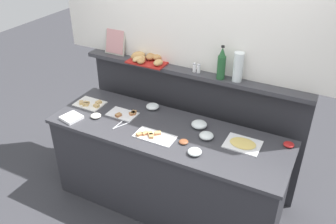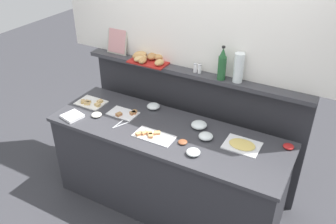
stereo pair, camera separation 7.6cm
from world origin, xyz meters
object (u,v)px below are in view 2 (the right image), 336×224
sandwich_platter_front (91,103)px  framed_picture (117,41)px  water_carafe (239,68)px  sandwich_platter_side (152,136)px  sandwich_platter_rear (124,113)px  cold_cuts_platter (242,145)px  salt_shaker (195,68)px  condiment_bowl_cream (183,142)px  bread_basket (148,58)px  glass_bowl_large (193,152)px  glass_bowl_medium (199,125)px  glass_bowl_small (206,136)px  serving_tongs (120,124)px  glass_bowl_extra (153,106)px  wine_bottle_green (222,65)px  condiment_bowl_dark (97,115)px  condiment_bowl_red (289,146)px  napkin_stack (72,116)px  pepper_shaker (200,69)px

sandwich_platter_front → framed_picture: bearing=84.9°
water_carafe → sandwich_platter_side: bearing=-129.9°
sandwich_platter_rear → sandwich_platter_front: bearing=178.9°
sandwich_platter_front → sandwich_platter_rear: size_ratio=1.01×
cold_cuts_platter → salt_shaker: salt_shaker is taller
condiment_bowl_cream → salt_shaker: salt_shaker is taller
bread_basket → water_carafe: water_carafe is taller
sandwich_platter_front → glass_bowl_large: bearing=-11.4°
cold_cuts_platter → glass_bowl_medium: size_ratio=2.08×
glass_bowl_small → serving_tongs: glass_bowl_small is taller
glass_bowl_large → glass_bowl_extra: (-0.67, 0.48, 0.00)m
wine_bottle_green → condiment_bowl_dark: bearing=-150.9°
framed_picture → wine_bottle_green: bearing=-3.0°
sandwich_platter_side → glass_bowl_large: (0.43, -0.06, 0.01)m
condiment_bowl_red → wine_bottle_green: bearing=165.1°
glass_bowl_large → serving_tongs: 0.80m
framed_picture → glass_bowl_large: bearing=-30.2°
sandwich_platter_rear → glass_bowl_medium: size_ratio=1.95×
condiment_bowl_red → napkin_stack: 2.00m
pepper_shaker → glass_bowl_medium: bearing=-63.1°
sandwich_platter_side → glass_bowl_large: size_ratio=3.10×
condiment_bowl_cream → condiment_bowl_dark: condiment_bowl_dark is taller
condiment_bowl_red → condiment_bowl_dark: (-1.75, -0.38, 0.00)m
framed_picture → sandwich_platter_front: bearing=-95.1°
salt_shaker → condiment_bowl_dark: bearing=-141.8°
cold_cuts_platter → sandwich_platter_rear: bearing=-177.3°
serving_tongs → framed_picture: bearing=124.7°
sandwich_platter_side → condiment_bowl_red: bearing=20.6°
sandwich_platter_front → water_carafe: water_carafe is taller
sandwich_platter_front → salt_shaker: (0.96, 0.43, 0.43)m
salt_shaker → wine_bottle_green: bearing=-5.1°
sandwich_platter_side → sandwich_platter_rear: bearing=156.0°
glass_bowl_extra → sandwich_platter_front: bearing=-159.9°
condiment_bowl_red → bread_basket: 1.58m
sandwich_platter_front → serving_tongs: 0.53m
sandwich_platter_side → glass_bowl_large: 0.43m
condiment_bowl_cream → condiment_bowl_red: bearing=24.6°
serving_tongs → bread_basket: (-0.05, 0.61, 0.43)m
salt_shaker → water_carafe: 0.43m
cold_cuts_platter → framed_picture: size_ratio=1.12×
glass_bowl_small → salt_shaker: 0.68m
sandwich_platter_front → glass_bowl_large: glass_bowl_large is taller
glass_bowl_large → cold_cuts_platter: bearing=44.2°
cold_cuts_platter → bread_basket: bearing=162.0°
glass_bowl_large → bread_basket: (-0.84, 0.68, 0.41)m
glass_bowl_medium → sandwich_platter_side: bearing=-132.3°
condiment_bowl_cream → glass_bowl_large: bearing=-33.5°
condiment_bowl_dark → sandwich_platter_side: bearing=-2.8°
sandwich_platter_front → glass_bowl_small: (1.28, -0.00, 0.01)m
cold_cuts_platter → glass_bowl_large: glass_bowl_large is taller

